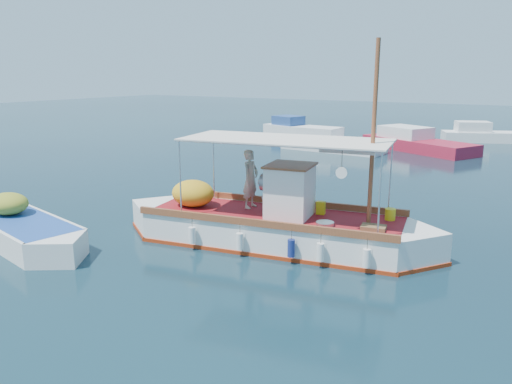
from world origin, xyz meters
The scene contains 7 objects.
ground centered at (0.00, 0.00, 0.00)m, with size 160.00×160.00×0.00m, color black.
fishing_caique centered at (-0.73, 0.05, 0.58)m, with size 10.58×4.16×6.55m.
dinghy centered at (-7.85, -4.05, 0.36)m, with size 6.87×2.98×1.71m.
bg_boat_nw centered at (-6.91, 19.36, 0.49)m, with size 7.32×2.85×1.80m.
bg_boat_n centered at (-1.78, 22.65, 0.49)m, with size 8.69×6.35×1.80m.
bg_boat_far_w centered at (-13.39, 26.46, 0.49)m, with size 6.34×3.88×1.80m.
bg_boat_far_n centered at (1.63, 29.89, 0.49)m, with size 6.55×4.29×1.80m.
Camera 1 is at (6.81, -13.35, 5.41)m, focal length 35.00 mm.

